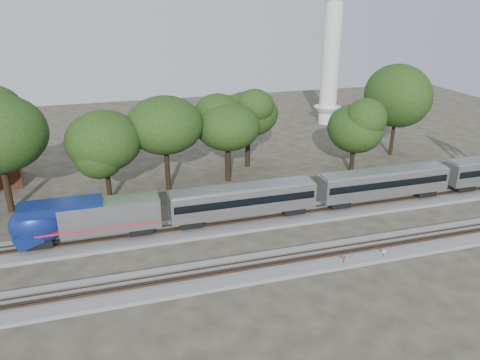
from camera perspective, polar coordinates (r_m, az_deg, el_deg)
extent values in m
plane|color=#383328|center=(51.27, 3.43, -8.09)|extent=(160.00, 160.00, 0.00)
cube|color=slate|center=(56.17, 1.36, -5.00)|extent=(160.00, 5.00, 0.40)
cube|color=brown|center=(55.35, 1.59, -4.90)|extent=(160.00, 0.08, 0.15)
cube|color=brown|center=(56.57, 1.14, -4.27)|extent=(160.00, 0.08, 0.15)
cube|color=slate|center=(47.97, 5.07, -10.15)|extent=(160.00, 5.00, 0.40)
cube|color=brown|center=(47.17, 5.41, -10.11)|extent=(160.00, 0.08, 0.15)
cube|color=brown|center=(48.30, 4.78, -9.26)|extent=(160.00, 0.08, 0.15)
cube|color=silver|center=(52.61, -15.52, -4.07)|extent=(10.55, 2.98, 3.28)
ellipsoid|color=navy|center=(53.32, -23.63, -5.13)|extent=(5.37, 3.10, 4.58)
cube|color=navy|center=(52.25, -21.02, -3.09)|extent=(8.46, 2.93, 0.99)
cube|color=black|center=(52.84, -23.26, -4.11)|extent=(0.44, 2.29, 1.30)
cube|color=#B51B2F|center=(52.99, -16.72, -5.03)|extent=(12.93, 3.02, 0.18)
cube|color=black|center=(54.10, -23.18, -6.86)|extent=(2.59, 2.19, 0.90)
cube|color=black|center=(53.58, -12.05, -5.74)|extent=(2.59, 2.19, 0.90)
cube|color=silver|center=(54.64, 0.39, -2.40)|extent=(17.31, 2.98, 2.98)
cube|color=black|center=(54.52, 0.39, -2.11)|extent=(16.72, 3.03, 0.90)
cube|color=gray|center=(54.03, 0.39, -0.91)|extent=(16.91, 2.39, 0.35)
cube|color=black|center=(54.16, -6.00, -5.03)|extent=(2.59, 2.19, 0.90)
cube|color=black|center=(57.42, 6.39, -3.42)|extent=(2.59, 2.19, 0.90)
cube|color=silver|center=(62.29, 17.09, -0.29)|extent=(17.31, 2.98, 2.98)
cube|color=black|center=(62.18, 17.12, -0.03)|extent=(16.72, 3.03, 0.90)
cube|color=gray|center=(61.75, 17.24, 1.04)|extent=(16.91, 2.39, 0.35)
cube|color=black|center=(59.94, 11.85, -2.66)|extent=(2.59, 2.19, 0.90)
cube|color=black|center=(66.53, 21.44, -1.25)|extent=(2.59, 2.19, 0.90)
cube|color=black|center=(70.37, 25.44, -0.65)|extent=(2.59, 2.19, 0.90)
cylinder|color=#512D19|center=(48.63, 12.52, -9.73)|extent=(0.07, 0.07, 1.00)
cylinder|color=red|center=(48.41, 12.56, -9.28)|extent=(0.35, 0.16, 0.36)
cylinder|color=#512D19|center=(50.72, 17.12, -8.81)|extent=(0.07, 0.07, 1.02)
cylinder|color=silver|center=(50.50, 17.17, -8.36)|extent=(0.36, 0.11, 0.36)
cube|color=#512D19|center=(49.03, 12.80, -9.96)|extent=(0.56, 0.42, 0.30)
cylinder|color=silver|center=(99.02, 10.99, 13.81)|extent=(3.55, 3.55, 24.85)
cone|color=silver|center=(100.98, 10.55, 7.82)|extent=(5.68, 5.68, 3.55)
cylinder|color=black|center=(64.66, -26.44, -1.24)|extent=(0.70, 0.70, 5.46)
cylinder|color=black|center=(63.63, -15.72, -0.55)|extent=(0.70, 0.70, 4.41)
ellipsoid|color=black|center=(61.69, -16.28, 4.60)|extent=(8.32, 8.32, 7.07)
cylinder|color=black|center=(65.42, -8.82, 0.92)|extent=(0.70, 0.70, 4.98)
ellipsoid|color=black|center=(63.36, -9.17, 6.64)|extent=(9.39, 9.39, 7.98)
cylinder|color=black|center=(67.82, -1.49, 1.68)|extent=(0.70, 0.70, 4.40)
ellipsoid|color=black|center=(66.01, -1.54, 6.56)|extent=(8.30, 8.30, 7.06)
cylinder|color=black|center=(73.54, 0.94, 3.36)|extent=(0.70, 0.70, 4.54)
ellipsoid|color=black|center=(71.83, 0.97, 8.02)|extent=(8.55, 8.55, 7.27)
cylinder|color=black|center=(72.95, 13.49, 2.26)|extent=(0.70, 0.70, 3.75)
ellipsoid|color=black|center=(71.47, 13.84, 6.10)|extent=(7.06, 7.06, 6.00)
cylinder|color=black|center=(83.03, 18.05, 4.76)|extent=(0.70, 0.70, 5.41)
ellipsoid|color=black|center=(81.32, 18.66, 9.71)|extent=(10.21, 10.21, 8.68)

